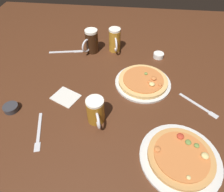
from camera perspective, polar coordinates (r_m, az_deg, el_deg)
ground_plane at (r=1.04m, az=0.00°, el=-1.34°), size 2.40×2.40×0.03m
pizza_plate_near at (r=0.86m, az=19.52°, el=-16.58°), size 0.33×0.33×0.05m
pizza_plate_far at (r=1.11m, az=9.12°, el=4.27°), size 0.31×0.31×0.05m
beer_mug_dark at (r=1.34m, az=0.81°, el=16.07°), size 0.08×0.13×0.16m
beer_mug_amber at (r=0.89m, az=-4.82°, el=-4.44°), size 0.08×0.13×0.13m
beer_mug_pale at (r=1.33m, az=-6.08°, el=15.67°), size 0.09×0.13×0.15m
ramekin_sauce at (r=1.09m, az=-27.58°, el=-3.11°), size 0.07×0.07×0.03m
ramekin_butter at (r=1.34m, az=13.52°, el=11.56°), size 0.07×0.07×0.03m
napkin_folded at (r=1.06m, az=-13.48°, el=-0.21°), size 0.17×0.15×0.01m
fork_left at (r=0.95m, az=-20.77°, el=-9.84°), size 0.08×0.21×0.01m
knife_right at (r=1.39m, az=-13.29°, el=12.61°), size 0.23×0.06×0.01m
fork_spare at (r=1.08m, az=24.21°, el=-2.58°), size 0.18×0.16×0.01m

